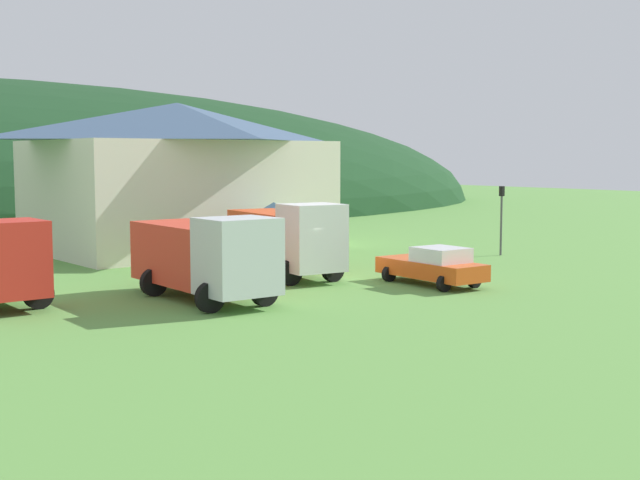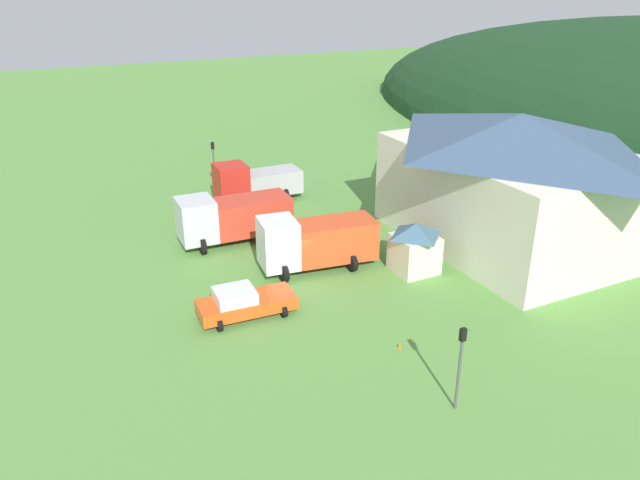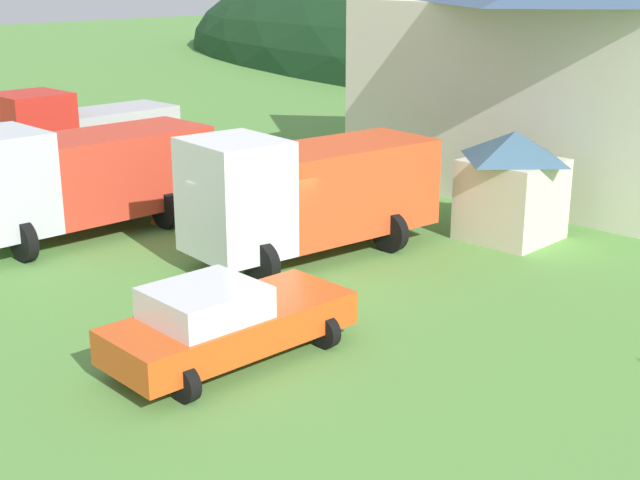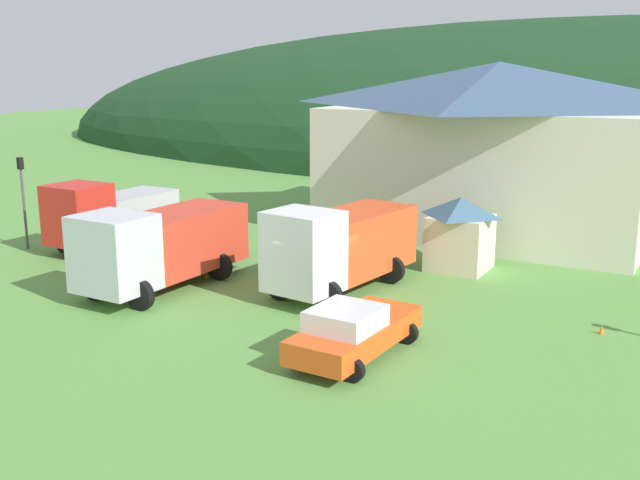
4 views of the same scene
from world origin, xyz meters
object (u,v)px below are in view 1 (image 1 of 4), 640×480
at_px(traffic_light_east, 501,213).
at_px(heavy_rig_white, 287,237).
at_px(traffic_cone_mid_row, 191,292).
at_px(tow_truck_silver, 206,254).
at_px(depot_building, 178,174).
at_px(traffic_cone_near_pickup, 436,261).
at_px(play_shed_cream, 274,231).
at_px(service_pickup_orange, 433,266).

bearing_deg(traffic_light_east, heavy_rig_white, 178.23).
bearing_deg(traffic_cone_mid_row, tow_truck_silver, -104.51).
relative_size(depot_building, traffic_cone_mid_row, 31.96).
bearing_deg(traffic_cone_near_pickup, depot_building, 119.62).
relative_size(heavy_rig_white, traffic_cone_mid_row, 14.06).
distance_m(depot_building, heavy_rig_white, 13.87).
height_order(play_shed_cream, service_pickup_orange, play_shed_cream).
height_order(play_shed_cream, heavy_rig_white, heavy_rig_white).
bearing_deg(heavy_rig_white, traffic_cone_near_pickup, 97.01).
bearing_deg(play_shed_cream, depot_building, 97.28).
height_order(play_shed_cream, traffic_cone_mid_row, play_shed_cream).
height_order(heavy_rig_white, service_pickup_orange, heavy_rig_white).
distance_m(play_shed_cream, service_pickup_orange, 11.05).
relative_size(traffic_light_east, traffic_cone_near_pickup, 6.54).
bearing_deg(depot_building, traffic_cone_near_pickup, -60.38).
height_order(depot_building, traffic_cone_mid_row, depot_building).
height_order(play_shed_cream, traffic_cone_near_pickup, play_shed_cream).
distance_m(tow_truck_silver, heavy_rig_white, 6.88).
distance_m(depot_building, traffic_light_east, 18.80).
distance_m(depot_building, tow_truck_silver, 18.65).
relative_size(depot_building, play_shed_cream, 5.35).
relative_size(depot_building, service_pickup_orange, 3.22).
height_order(traffic_light_east, traffic_cone_mid_row, traffic_light_east).
height_order(play_shed_cream, traffic_light_east, traffic_light_east).
bearing_deg(tow_truck_silver, service_pickup_orange, 76.54).
bearing_deg(traffic_light_east, tow_truck_silver, -172.57).
bearing_deg(service_pickup_orange, play_shed_cream, -174.46).
height_order(service_pickup_orange, traffic_light_east, traffic_light_east).
height_order(heavy_rig_white, traffic_cone_near_pickup, heavy_rig_white).
distance_m(service_pickup_orange, traffic_cone_mid_row, 10.29).
bearing_deg(traffic_cone_near_pickup, traffic_cone_mid_row, -176.50).
bearing_deg(service_pickup_orange, depot_building, -172.51).
bearing_deg(depot_building, tow_truck_silver, -115.92).
xyz_separation_m(service_pickup_orange, traffic_cone_mid_row, (-9.09, 4.74, -0.83)).
xyz_separation_m(tow_truck_silver, traffic_light_east, (20.53, 2.68, 0.60)).
distance_m(play_shed_cream, tow_truck_silver, 12.39).
bearing_deg(depot_building, service_pickup_orange, -85.31).
xyz_separation_m(depot_building, play_shed_cream, (1.05, -8.22, -2.84)).
bearing_deg(play_shed_cream, traffic_light_east, -26.58).
bearing_deg(traffic_cone_near_pickup, play_shed_cream, 141.28).
xyz_separation_m(tow_truck_silver, traffic_cone_near_pickup, (15.77, 3.05, -1.78)).
xyz_separation_m(heavy_rig_white, traffic_cone_mid_row, (-5.58, -1.00, -1.82)).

